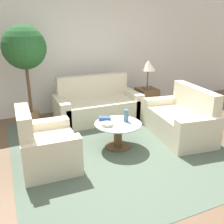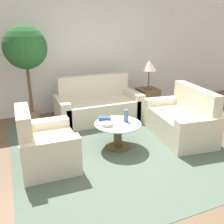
# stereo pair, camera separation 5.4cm
# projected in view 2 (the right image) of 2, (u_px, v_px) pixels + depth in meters

# --- Properties ---
(ground_plane) EXTENTS (14.00, 14.00, 0.00)m
(ground_plane) POSITION_uv_depth(u_px,v_px,m) (131.00, 166.00, 3.69)
(ground_plane) COLOR brown
(wall_back) EXTENTS (10.00, 0.06, 2.60)m
(wall_back) POSITION_uv_depth(u_px,v_px,m) (76.00, 56.00, 5.77)
(wall_back) COLOR white
(wall_back) RESTS_ON ground_plane
(rug) EXTENTS (3.42, 3.63, 0.01)m
(rug) POSITION_uv_depth(u_px,v_px,m) (118.00, 146.00, 4.27)
(rug) COLOR #4C5B4C
(rug) RESTS_ON ground_plane
(sofa_main) EXTENTS (1.80, 0.84, 0.93)m
(sofa_main) POSITION_uv_depth(u_px,v_px,m) (98.00, 106.00, 5.45)
(sofa_main) COLOR beige
(sofa_main) RESTS_ON ground_plane
(armchair) EXTENTS (0.80, 0.97, 0.89)m
(armchair) POSITION_uv_depth(u_px,v_px,m) (44.00, 147.00, 3.63)
(armchair) COLOR beige
(armchair) RESTS_ON ground_plane
(loveseat) EXTENTS (0.98, 1.54, 0.91)m
(loveseat) POSITION_uv_depth(u_px,v_px,m) (182.00, 121.00, 4.61)
(loveseat) COLOR beige
(loveseat) RESTS_ON ground_plane
(coffee_table) EXTENTS (0.78, 0.78, 0.43)m
(coffee_table) POSITION_uv_depth(u_px,v_px,m) (118.00, 132.00, 4.18)
(coffee_table) COLOR brown
(coffee_table) RESTS_ON ground_plane
(side_table) EXTENTS (0.44, 0.44, 0.58)m
(side_table) POSITION_uv_depth(u_px,v_px,m) (147.00, 101.00, 5.86)
(side_table) COLOR brown
(side_table) RESTS_ON ground_plane
(table_lamp) EXTENTS (0.33, 0.33, 0.65)m
(table_lamp) POSITION_uv_depth(u_px,v_px,m) (149.00, 66.00, 5.59)
(table_lamp) COLOR brown
(table_lamp) RESTS_ON side_table
(potted_plant) EXTENTS (0.82, 0.82, 1.99)m
(potted_plant) POSITION_uv_depth(u_px,v_px,m) (26.00, 52.00, 4.69)
(potted_plant) COLOR #93704C
(potted_plant) RESTS_ON ground_plane
(vase) EXTENTS (0.08, 0.08, 0.21)m
(vase) POSITION_uv_depth(u_px,v_px,m) (126.00, 116.00, 4.18)
(vase) COLOR slate
(vase) RESTS_ON coffee_table
(bowl) EXTENTS (0.19, 0.19, 0.05)m
(bowl) POSITION_uv_depth(u_px,v_px,m) (107.00, 124.00, 4.03)
(bowl) COLOR beige
(bowl) RESTS_ON coffee_table
(book_stack) EXTENTS (0.23, 0.19, 0.05)m
(book_stack) POSITION_uv_depth(u_px,v_px,m) (105.00, 118.00, 4.28)
(book_stack) COLOR #334C8C
(book_stack) RESTS_ON coffee_table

